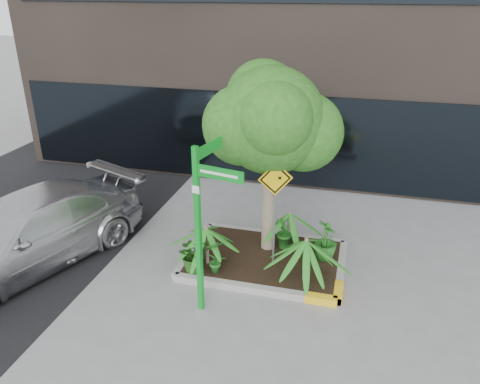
% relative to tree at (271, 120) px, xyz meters
% --- Properties ---
extents(ground, '(80.00, 80.00, 0.00)m').
position_rel_tree_xyz_m(ground, '(-0.18, -0.72, -3.00)').
color(ground, gray).
rests_on(ground, ground).
extents(planter, '(3.35, 2.36, 0.15)m').
position_rel_tree_xyz_m(planter, '(0.05, -0.44, -2.89)').
color(planter, '#9E9E99').
rests_on(planter, ground).
extents(tree, '(2.74, 2.43, 4.10)m').
position_rel_tree_xyz_m(tree, '(0.00, 0.00, 0.00)').
color(tree, gray).
rests_on(tree, ground).
extents(palm_front, '(1.04, 1.04, 1.16)m').
position_rel_tree_xyz_m(palm_front, '(0.94, -1.05, -1.98)').
color(palm_front, gray).
rests_on(palm_front, ground).
extents(palm_left, '(0.96, 0.96, 1.07)m').
position_rel_tree_xyz_m(palm_left, '(-1.07, -0.96, -2.05)').
color(palm_left, gray).
rests_on(palm_left, ground).
extents(palm_back, '(0.92, 0.92, 1.02)m').
position_rel_tree_xyz_m(palm_back, '(0.42, 0.23, -2.08)').
color(palm_back, gray).
rests_on(palm_back, ground).
extents(parked_car, '(3.83, 5.51, 1.48)m').
position_rel_tree_xyz_m(parked_car, '(-4.74, -1.67, -2.25)').
color(parked_car, silver).
rests_on(parked_car, ground).
extents(shrub_a, '(0.93, 0.93, 0.74)m').
position_rel_tree_xyz_m(shrub_a, '(-1.24, -1.27, -2.47)').
color(shrub_a, '#215217').
rests_on(shrub_a, planter).
extents(shrub_b, '(0.64, 0.64, 0.86)m').
position_rel_tree_xyz_m(shrub_b, '(1.26, -0.17, -2.41)').
color(shrub_b, '#236A1F').
rests_on(shrub_b, planter).
extents(shrub_c, '(0.55, 0.55, 0.74)m').
position_rel_tree_xyz_m(shrub_c, '(-0.81, -1.23, -2.47)').
color(shrub_c, '#267123').
rests_on(shrub_c, planter).
extents(shrub_d, '(0.49, 0.49, 0.75)m').
position_rel_tree_xyz_m(shrub_d, '(0.36, 0.02, -2.47)').
color(shrub_d, '#216C1F').
rests_on(shrub_d, planter).
extents(street_sign_post, '(0.91, 1.03, 3.11)m').
position_rel_tree_xyz_m(street_sign_post, '(-0.71, -2.17, -1.07)').
color(street_sign_post, '#0EA026').
rests_on(street_sign_post, ground).
extents(cattle_sign, '(0.64, 0.30, 2.23)m').
position_rel_tree_xyz_m(cattle_sign, '(0.24, -0.63, -1.34)').
color(cattle_sign, slate).
rests_on(cattle_sign, ground).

